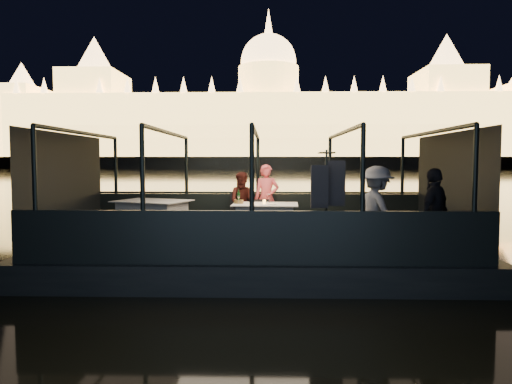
{
  "coord_description": "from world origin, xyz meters",
  "views": [
    {
      "loc": [
        0.28,
        -9.43,
        2.19
      ],
      "look_at": [
        0.0,
        0.4,
        1.55
      ],
      "focal_mm": 32.0,
      "sensor_mm": 36.0,
      "label": 1
    }
  ],
  "objects_px": {
    "person_man_maroon": "(243,201)",
    "passenger_stripe": "(377,208)",
    "person_woman_coral": "(267,201)",
    "passenger_dark": "(434,211)",
    "chair_port_left": "(238,214)",
    "coat_stand": "(326,208)",
    "chair_port_right": "(262,215)",
    "wine_bottle": "(239,197)",
    "dining_table_central": "(265,221)",
    "dining_table_aft": "(153,220)"
  },
  "relations": [
    {
      "from": "person_man_maroon",
      "to": "wine_bottle",
      "type": "height_order",
      "value": "person_man_maroon"
    },
    {
      "from": "person_woman_coral",
      "to": "person_man_maroon",
      "type": "distance_m",
      "value": 0.57
    },
    {
      "from": "person_woman_coral",
      "to": "wine_bottle",
      "type": "xyz_separation_m",
      "value": [
        -0.62,
        -0.86,
        0.17
      ]
    },
    {
      "from": "person_woman_coral",
      "to": "passenger_dark",
      "type": "height_order",
      "value": "passenger_dark"
    },
    {
      "from": "chair_port_right",
      "to": "wine_bottle",
      "type": "relative_size",
      "value": 2.48
    },
    {
      "from": "person_man_maroon",
      "to": "passenger_stripe",
      "type": "xyz_separation_m",
      "value": [
        2.6,
        -2.64,
        0.1
      ]
    },
    {
      "from": "coat_stand",
      "to": "wine_bottle",
      "type": "height_order",
      "value": "coat_stand"
    },
    {
      "from": "passenger_dark",
      "to": "wine_bottle",
      "type": "relative_size",
      "value": 4.97
    },
    {
      "from": "coat_stand",
      "to": "person_man_maroon",
      "type": "distance_m",
      "value": 3.43
    },
    {
      "from": "dining_table_central",
      "to": "chair_port_left",
      "type": "relative_size",
      "value": 1.57
    },
    {
      "from": "dining_table_aft",
      "to": "passenger_stripe",
      "type": "xyz_separation_m",
      "value": [
        4.63,
        -1.9,
        0.47
      ]
    },
    {
      "from": "dining_table_central",
      "to": "chair_port_right",
      "type": "relative_size",
      "value": 1.81
    },
    {
      "from": "person_man_maroon",
      "to": "passenger_dark",
      "type": "relative_size",
      "value": 0.91
    },
    {
      "from": "person_woman_coral",
      "to": "person_man_maroon",
      "type": "xyz_separation_m",
      "value": [
        -0.57,
        -0.02,
        0.0
      ]
    },
    {
      "from": "chair_port_left",
      "to": "chair_port_right",
      "type": "relative_size",
      "value": 1.15
    },
    {
      "from": "coat_stand",
      "to": "person_man_maroon",
      "type": "bearing_deg",
      "value": 118.38
    },
    {
      "from": "passenger_stripe",
      "to": "coat_stand",
      "type": "bearing_deg",
      "value": 87.78
    },
    {
      "from": "chair_port_right",
      "to": "passenger_dark",
      "type": "xyz_separation_m",
      "value": [
        3.02,
        -2.77,
        0.4
      ]
    },
    {
      "from": "passenger_stripe",
      "to": "wine_bottle",
      "type": "xyz_separation_m",
      "value": [
        -2.65,
        1.79,
        0.06
      ]
    },
    {
      "from": "chair_port_left",
      "to": "person_man_maroon",
      "type": "xyz_separation_m",
      "value": [
        0.12,
        0.07,
        0.3
      ]
    },
    {
      "from": "person_man_maroon",
      "to": "person_woman_coral",
      "type": "bearing_deg",
      "value": 1.0
    },
    {
      "from": "passenger_stripe",
      "to": "person_woman_coral",
      "type": "bearing_deg",
      "value": 14.35
    },
    {
      "from": "chair_port_right",
      "to": "coat_stand",
      "type": "height_order",
      "value": "coat_stand"
    },
    {
      "from": "passenger_stripe",
      "to": "passenger_dark",
      "type": "bearing_deg",
      "value": -142.15
    },
    {
      "from": "dining_table_central",
      "to": "person_man_maroon",
      "type": "xyz_separation_m",
      "value": [
        -0.54,
        0.83,
        0.36
      ]
    },
    {
      "from": "chair_port_left",
      "to": "passenger_stripe",
      "type": "height_order",
      "value": "passenger_stripe"
    },
    {
      "from": "wine_bottle",
      "to": "dining_table_aft",
      "type": "bearing_deg",
      "value": 176.83
    },
    {
      "from": "dining_table_central",
      "to": "passenger_stripe",
      "type": "xyz_separation_m",
      "value": [
        2.05,
        -1.81,
        0.47
      ]
    },
    {
      "from": "dining_table_central",
      "to": "passenger_dark",
      "type": "bearing_deg",
      "value": -38.09
    },
    {
      "from": "person_man_maroon",
      "to": "wine_bottle",
      "type": "xyz_separation_m",
      "value": [
        -0.06,
        -0.85,
        0.17
      ]
    },
    {
      "from": "person_man_maroon",
      "to": "coat_stand",
      "type": "bearing_deg",
      "value": -62.22
    },
    {
      "from": "dining_table_central",
      "to": "person_woman_coral",
      "type": "bearing_deg",
      "value": 88.35
    },
    {
      "from": "chair_port_right",
      "to": "chair_port_left",
      "type": "bearing_deg",
      "value": 133.94
    },
    {
      "from": "chair_port_left",
      "to": "passenger_stripe",
      "type": "xyz_separation_m",
      "value": [
        2.72,
        -2.57,
        0.4
      ]
    },
    {
      "from": "dining_table_aft",
      "to": "coat_stand",
      "type": "relative_size",
      "value": 0.82
    },
    {
      "from": "person_woman_coral",
      "to": "wine_bottle",
      "type": "bearing_deg",
      "value": -127.15
    },
    {
      "from": "dining_table_central",
      "to": "person_man_maroon",
      "type": "distance_m",
      "value": 1.06
    },
    {
      "from": "passenger_stripe",
      "to": "passenger_dark",
      "type": "distance_m",
      "value": 0.99
    },
    {
      "from": "person_man_maroon",
      "to": "passenger_stripe",
      "type": "bearing_deg",
      "value": -46.06
    },
    {
      "from": "person_man_maroon",
      "to": "passenger_dark",
      "type": "bearing_deg",
      "value": -42.62
    },
    {
      "from": "wine_bottle",
      "to": "passenger_dark",
      "type": "bearing_deg",
      "value": -32.85
    },
    {
      "from": "chair_port_left",
      "to": "wine_bottle",
      "type": "height_order",
      "value": "wine_bottle"
    },
    {
      "from": "chair_port_right",
      "to": "person_woman_coral",
      "type": "xyz_separation_m",
      "value": [
        0.12,
        0.37,
        0.3
      ]
    },
    {
      "from": "dining_table_aft",
      "to": "passenger_dark",
      "type": "bearing_deg",
      "value": -23.46
    },
    {
      "from": "dining_table_central",
      "to": "passenger_stripe",
      "type": "bearing_deg",
      "value": -41.34
    },
    {
      "from": "coat_stand",
      "to": "chair_port_right",
      "type": "bearing_deg",
      "value": 113.86
    },
    {
      "from": "passenger_dark",
      "to": "dining_table_central",
      "type": "bearing_deg",
      "value": -85.82
    },
    {
      "from": "person_man_maroon",
      "to": "passenger_stripe",
      "type": "height_order",
      "value": "passenger_stripe"
    },
    {
      "from": "chair_port_left",
      "to": "passenger_stripe",
      "type": "relative_size",
      "value": 0.57
    },
    {
      "from": "passenger_stripe",
      "to": "passenger_dark",
      "type": "relative_size",
      "value": 1.02
    }
  ]
}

